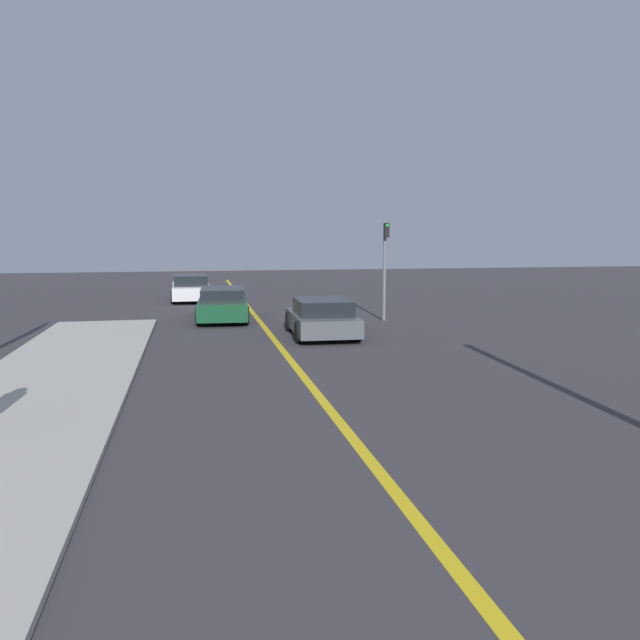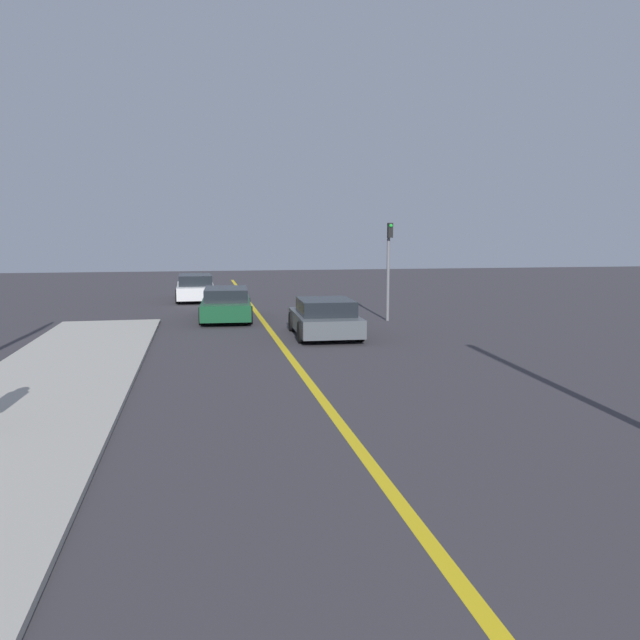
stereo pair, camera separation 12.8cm
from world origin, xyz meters
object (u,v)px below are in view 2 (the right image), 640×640
(car_ahead_center, at_px, (226,304))
(traffic_light, at_px, (389,261))
(car_near_right_lane, at_px, (325,318))
(car_far_distant, at_px, (195,288))

(car_ahead_center, distance_m, traffic_light, 6.47)
(car_ahead_center, bearing_deg, car_near_right_lane, -54.66)
(car_far_distant, xyz_separation_m, traffic_light, (7.26, -9.12, 1.66))
(car_near_right_lane, distance_m, car_far_distant, 12.97)
(car_far_distant, bearing_deg, car_ahead_center, -82.01)
(car_near_right_lane, bearing_deg, car_ahead_center, 124.22)
(car_ahead_center, relative_size, traffic_light, 1.27)
(car_ahead_center, height_order, car_far_distant, car_far_distant)
(car_ahead_center, xyz_separation_m, traffic_light, (6.06, -1.51, 1.69))
(car_ahead_center, bearing_deg, car_far_distant, 102.03)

